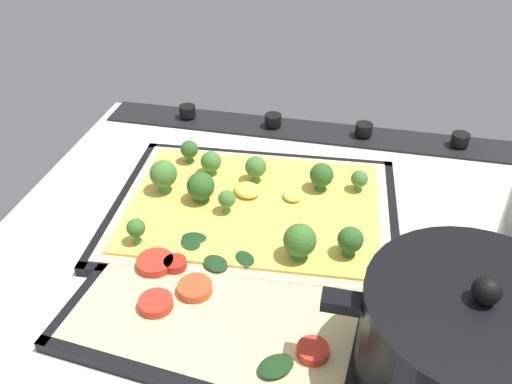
% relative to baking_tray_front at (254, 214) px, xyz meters
% --- Properties ---
extents(ground_plane, '(0.75, 0.63, 0.03)m').
position_rel_baking_tray_front_xyz_m(ground_plane, '(-0.05, 0.04, -0.02)').
color(ground_plane, silver).
extents(stove_control_panel, '(0.72, 0.07, 0.03)m').
position_rel_baking_tray_front_xyz_m(stove_control_panel, '(-0.05, -0.24, 0.00)').
color(stove_control_panel, black).
rests_on(stove_control_panel, ground_plane).
extents(baking_tray_front, '(0.39, 0.31, 0.01)m').
position_rel_baking_tray_front_xyz_m(baking_tray_front, '(0.00, 0.00, 0.00)').
color(baking_tray_front, black).
rests_on(baking_tray_front, ground_plane).
extents(broccoli_pizza, '(0.37, 0.29, 0.06)m').
position_rel_baking_tray_front_xyz_m(broccoli_pizza, '(0.00, 0.00, 0.01)').
color(broccoli_pizza, beige).
rests_on(broccoli_pizza, baking_tray_front).
extents(baking_tray_back, '(0.33, 0.27, 0.01)m').
position_rel_baking_tray_front_xyz_m(baking_tray_back, '(-0.00, 0.16, 0.00)').
color(baking_tray_back, black).
rests_on(baking_tray_back, ground_plane).
extents(veggie_pizza_back, '(0.31, 0.25, 0.02)m').
position_rel_baking_tray_front_xyz_m(veggie_pizza_back, '(0.00, 0.16, 0.01)').
color(veggie_pizza_back, '#D7C483').
rests_on(veggie_pizza_back, baking_tray_back).
extents(cooking_pot, '(0.26, 0.19, 0.14)m').
position_rel_baking_tray_front_xyz_m(cooking_pot, '(-0.24, 0.21, 0.05)').
color(cooking_pot, black).
rests_on(cooking_pot, ground_plane).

